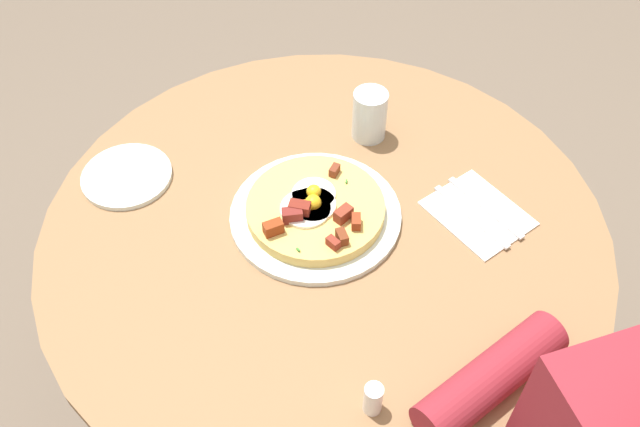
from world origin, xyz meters
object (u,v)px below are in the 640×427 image
object	(u,v)px
knife	(471,216)
salt_shaker	(373,399)
dining_table	(324,278)
fork	(485,207)
bread_plate	(127,176)
pizza_plate	(316,215)
breakfast_pizza	(315,208)
water_glass	(370,115)

from	to	relation	value
knife	salt_shaker	xyz separation A→B (m)	(-0.28, 0.30, 0.02)
dining_table	fork	world-z (taller)	fork
knife	bread_plate	bearing A→B (deg)	43.94
pizza_plate	bread_plate	distance (m)	0.37
breakfast_pizza	knife	xyz separation A→B (m)	(-0.09, -0.27, -0.02)
knife	water_glass	world-z (taller)	water_glass
dining_table	fork	bearing A→B (deg)	-101.24
bread_plate	knife	xyz separation A→B (m)	(-0.30, -0.58, 0.00)
fork	pizza_plate	bearing A→B (deg)	56.28
pizza_plate	water_glass	distance (m)	0.25
bread_plate	fork	xyz separation A→B (m)	(-0.29, -0.61, 0.00)
dining_table	breakfast_pizza	xyz separation A→B (m)	(0.02, 0.01, 0.19)
dining_table	breakfast_pizza	bearing A→B (deg)	28.66
dining_table	knife	xyz separation A→B (m)	(-0.07, -0.26, 0.17)
dining_table	fork	size ratio (longest dim) A/B	5.64
pizza_plate	salt_shaker	bearing A→B (deg)	174.64
salt_shaker	fork	bearing A→B (deg)	-48.54
breakfast_pizza	water_glass	size ratio (longest dim) A/B	2.39
dining_table	bread_plate	xyz separation A→B (m)	(0.23, 0.32, 0.17)
bread_plate	fork	distance (m)	0.67
fork	breakfast_pizza	bearing A→B (deg)	56.67
knife	fork	bearing A→B (deg)	-90.00
bread_plate	knife	bearing A→B (deg)	-117.30
breakfast_pizza	fork	world-z (taller)	breakfast_pizza
breakfast_pizza	salt_shaker	world-z (taller)	breakfast_pizza
water_glass	pizza_plate	bearing A→B (deg)	136.10
dining_table	salt_shaker	size ratio (longest dim) A/B	17.40
dining_table	salt_shaker	bearing A→B (deg)	172.77
pizza_plate	fork	size ratio (longest dim) A/B	1.71
pizza_plate	water_glass	xyz separation A→B (m)	(0.18, -0.17, 0.05)
pizza_plate	water_glass	bearing A→B (deg)	-43.90
pizza_plate	breakfast_pizza	world-z (taller)	breakfast_pizza
fork	salt_shaker	bearing A→B (deg)	112.71
dining_table	pizza_plate	size ratio (longest dim) A/B	3.29
bread_plate	water_glass	size ratio (longest dim) A/B	1.64
breakfast_pizza	fork	xyz separation A→B (m)	(-0.08, -0.30, -0.02)
pizza_plate	salt_shaker	distance (m)	0.38
dining_table	knife	distance (m)	0.31
breakfast_pizza	salt_shaker	xyz separation A→B (m)	(-0.37, 0.03, 0.00)
water_glass	fork	bearing A→B (deg)	-152.99
bread_plate	salt_shaker	world-z (taller)	salt_shaker
breakfast_pizza	dining_table	bearing A→B (deg)	-151.34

